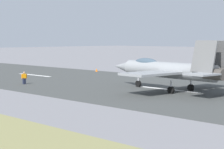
# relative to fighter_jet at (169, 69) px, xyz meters

# --- Properties ---
(ground_plane) EXTENTS (400.00, 400.00, 0.00)m
(ground_plane) POSITION_rel_fighter_jet_xyz_m (1.69, -0.92, -2.36)
(ground_plane) COLOR slate
(runway_strip) EXTENTS (240.00, 26.00, 0.02)m
(runway_strip) POSITION_rel_fighter_jet_xyz_m (1.67, -0.92, -2.35)
(runway_strip) COLOR #3F4240
(runway_strip) RESTS_ON ground
(fighter_jet) EXTENTS (16.93, 13.77, 5.55)m
(fighter_jet) POSITION_rel_fighter_jet_xyz_m (0.00, 0.00, 0.00)
(fighter_jet) COLOR gray
(fighter_jet) RESTS_ON ground
(crew_person) EXTENTS (0.40, 0.67, 1.59)m
(crew_person) POSITION_rel_fighter_jet_xyz_m (16.93, 7.44, -1.56)
(crew_person) COLOR #1E2338
(crew_person) RESTS_ON ground
(marker_cone_mid) EXTENTS (0.44, 0.44, 0.55)m
(marker_cone_mid) POSITION_rel_fighter_jet_xyz_m (9.03, -12.58, -2.08)
(marker_cone_mid) COLOR orange
(marker_cone_mid) RESTS_ON ground
(marker_cone_far) EXTENTS (0.44, 0.44, 0.55)m
(marker_cone_far) POSITION_rel_fighter_jet_xyz_m (25.03, -12.58, -2.08)
(marker_cone_far) COLOR orange
(marker_cone_far) RESTS_ON ground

